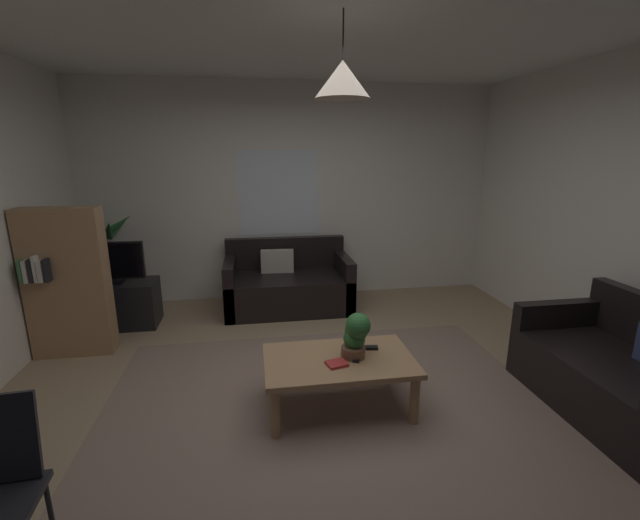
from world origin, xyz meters
TOP-DOWN VIEW (x-y plane):
  - floor at (0.00, 0.00)m, footprint 5.19×5.06m
  - rug at (0.00, -0.20)m, footprint 3.37×2.78m
  - wall_back at (0.00, 2.56)m, footprint 5.31×0.06m
  - ceiling at (0.00, 0.00)m, footprint 5.19×5.06m
  - window_pane at (-0.18, 2.53)m, footprint 1.02×0.01m
  - couch_under_window at (-0.12, 2.05)m, footprint 1.50×0.84m
  - couch_right_side at (2.11, -0.49)m, footprint 0.84×1.36m
  - coffee_table at (0.08, -0.11)m, footprint 1.10×0.66m
  - book_on_table_0 at (0.04, -0.21)m, footprint 0.17×0.15m
  - remote_on_table_0 at (0.32, -0.00)m, footprint 0.17×0.07m
  - remote_on_table_1 at (0.21, -0.13)m, footprint 0.11×0.17m
  - potted_plant_on_table at (0.20, -0.10)m, footprint 0.21×0.22m
  - tv_stand at (-2.04, 1.78)m, footprint 0.90×0.44m
  - tv at (-2.04, 1.76)m, footprint 0.72×0.16m
  - potted_palm_corner at (-2.24, 2.27)m, footprint 0.80×0.89m
  - bookshelf_corner at (-2.23, 1.16)m, footprint 0.70×0.31m
  - pendant_lamp at (0.08, -0.11)m, footprint 0.35×0.35m

SIDE VIEW (x-z plane):
  - floor at x=0.00m, z-range -0.02..0.00m
  - rug at x=0.00m, z-range 0.00..0.01m
  - tv_stand at x=-2.04m, z-range 0.00..0.50m
  - couch_under_window at x=-0.12m, z-range -0.14..0.68m
  - couch_right_side at x=2.11m, z-range -0.13..0.69m
  - coffee_table at x=0.08m, z-range 0.14..0.55m
  - book_on_table_0 at x=0.04m, z-range 0.41..0.43m
  - remote_on_table_0 at x=0.32m, z-range 0.41..0.43m
  - remote_on_table_1 at x=0.21m, z-range 0.41..0.43m
  - potted_plant_on_table at x=0.20m, z-range 0.41..0.76m
  - potted_palm_corner at x=-2.24m, z-range 0.00..1.22m
  - bookshelf_corner at x=-2.23m, z-range 0.01..1.41m
  - tv at x=-2.04m, z-range 0.50..0.96m
  - wall_back at x=0.00m, z-range 0.00..2.71m
  - window_pane at x=-0.18m, z-range 0.83..1.90m
  - pendant_lamp at x=0.08m, z-range 2.06..2.57m
  - ceiling at x=0.00m, z-range 2.71..2.73m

